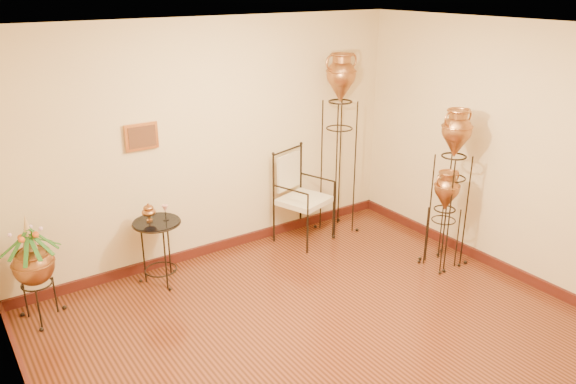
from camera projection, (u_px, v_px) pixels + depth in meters
ground at (345, 353)px, 5.08m from camera, size 5.00×5.00×0.00m
room_shell at (352, 172)px, 4.46m from camera, size 5.02×5.02×2.81m
amphora_tall at (339, 143)px, 7.15m from camera, size 0.58×0.58×2.36m
amphora_mid at (450, 188)px, 6.38m from camera, size 0.44×0.44×1.88m
amphora_short at (444, 219)px, 6.44m from camera, size 0.42×0.42×1.19m
planter_urn at (33, 261)px, 5.37m from camera, size 0.71×0.71×1.15m
armchair at (304, 197)px, 7.09m from camera, size 0.82×0.79×1.18m
side_table at (159, 251)px, 6.15m from camera, size 0.66×0.66×0.93m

